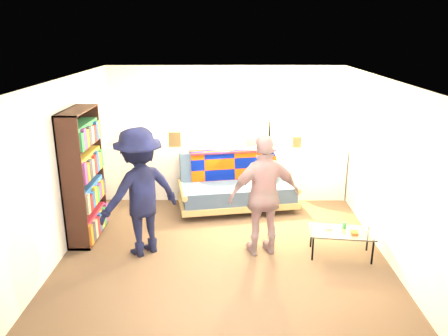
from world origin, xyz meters
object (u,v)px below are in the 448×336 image
Objects in this scene: person_left at (140,192)px; person_right at (265,196)px; bookshelf at (83,180)px; coffee_table at (342,233)px; futon_sofa at (238,186)px; floor_lamp at (269,142)px.

person_right is at bearing 140.91° from person_left.
bookshelf is 3.81m from coffee_table.
person_left is (-2.80, 0.09, 0.56)m from coffee_table.
bookshelf is at bearing -24.16° from person_right.
person_left is (0.93, -0.49, -0.01)m from bookshelf.
floor_lamp is (0.54, 0.21, 0.75)m from futon_sofa.
bookshelf reaches higher than futon_sofa.
floor_lamp reaches higher than coffee_table.
coffee_table is 1.20m from person_right.
coffee_table is at bearing -50.63° from futon_sofa.
futon_sofa is 2.20m from person_left.
coffee_table is at bearing 139.30° from person_left.
futon_sofa is 2.32× the size of coffee_table.
bookshelf is at bearing 171.23° from coffee_table.
coffee_table is 2.85m from person_left.
futon_sofa is 0.94m from floor_lamp.
person_right is (1.71, -0.00, -0.05)m from person_left.
bookshelf is 1.21× the size of floor_lamp.
futon_sofa is at bearing 26.35° from bookshelf.
floor_lamp is 0.95× the size of person_right.
futon_sofa is at bearing -169.14° from person_left.
floor_lamp is (2.86, 1.36, 0.24)m from bookshelf.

